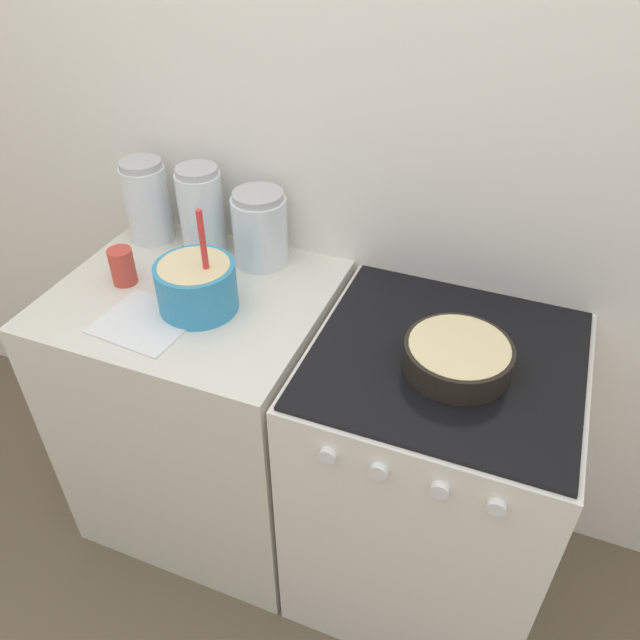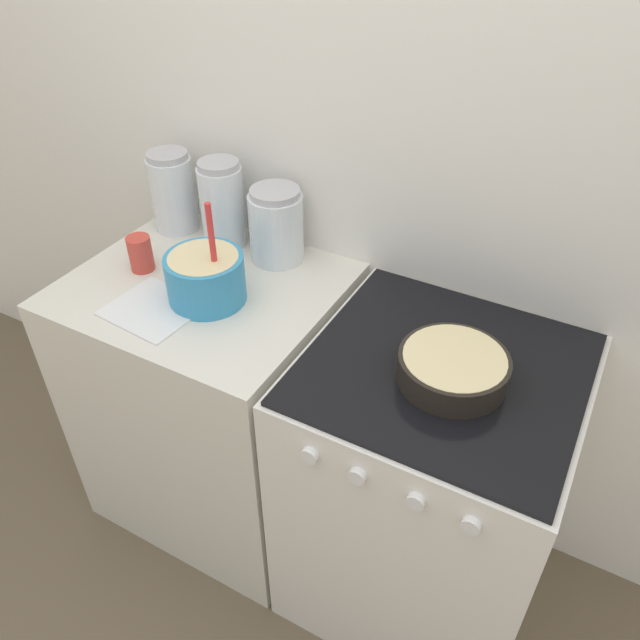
{
  "view_description": "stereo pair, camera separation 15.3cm",
  "coord_description": "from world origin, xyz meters",
  "px_view_note": "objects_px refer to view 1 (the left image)",
  "views": [
    {
      "loc": [
        0.47,
        -0.84,
        1.9
      ],
      "look_at": [
        0.03,
        0.28,
        0.96
      ],
      "focal_mm": 35.0,
      "sensor_mm": 36.0,
      "label": 1
    },
    {
      "loc": [
        0.61,
        -0.78,
        1.9
      ],
      "look_at": [
        0.03,
        0.28,
        0.96
      ],
      "focal_mm": 35.0,
      "sensor_mm": 36.0,
      "label": 2
    }
  ],
  "objects_px": {
    "baking_pan": "(458,356)",
    "tin_can": "(122,266)",
    "storage_jar_left": "(148,206)",
    "stove": "(427,476)",
    "storage_jar_right": "(260,233)",
    "mixing_bowl": "(196,284)",
    "storage_jar_middle": "(202,216)"
  },
  "relations": [
    {
      "from": "baking_pan",
      "to": "tin_can",
      "type": "relative_size",
      "value": 2.44
    },
    {
      "from": "storage_jar_right",
      "to": "tin_can",
      "type": "distance_m",
      "value": 0.39
    },
    {
      "from": "baking_pan",
      "to": "tin_can",
      "type": "height_order",
      "value": "tin_can"
    },
    {
      "from": "storage_jar_right",
      "to": "baking_pan",
      "type": "bearing_deg",
      "value": -22.22
    },
    {
      "from": "storage_jar_left",
      "to": "tin_can",
      "type": "bearing_deg",
      "value": -74.5
    },
    {
      "from": "tin_can",
      "to": "storage_jar_middle",
      "type": "bearing_deg",
      "value": 63.32
    },
    {
      "from": "mixing_bowl",
      "to": "storage_jar_left",
      "type": "bearing_deg",
      "value": 140.0
    },
    {
      "from": "mixing_bowl",
      "to": "storage_jar_left",
      "type": "relative_size",
      "value": 1.18
    },
    {
      "from": "stove",
      "to": "baking_pan",
      "type": "distance_m",
      "value": 0.49
    },
    {
      "from": "mixing_bowl",
      "to": "tin_can",
      "type": "height_order",
      "value": "mixing_bowl"
    },
    {
      "from": "storage_jar_left",
      "to": "storage_jar_middle",
      "type": "bearing_deg",
      "value": -0.0
    },
    {
      "from": "tin_can",
      "to": "storage_jar_left",
      "type": "bearing_deg",
      "value": 105.5
    },
    {
      "from": "storage_jar_left",
      "to": "stove",
      "type": "bearing_deg",
      "value": -12.81
    },
    {
      "from": "stove",
      "to": "storage_jar_left",
      "type": "height_order",
      "value": "storage_jar_left"
    },
    {
      "from": "stove",
      "to": "storage_jar_left",
      "type": "xyz_separation_m",
      "value": [
        -0.98,
        0.22,
        0.56
      ]
    },
    {
      "from": "baking_pan",
      "to": "storage_jar_middle",
      "type": "distance_m",
      "value": 0.86
    },
    {
      "from": "storage_jar_left",
      "to": "tin_can",
      "type": "relative_size",
      "value": 2.42
    },
    {
      "from": "storage_jar_middle",
      "to": "tin_can",
      "type": "height_order",
      "value": "storage_jar_middle"
    },
    {
      "from": "stove",
      "to": "mixing_bowl",
      "type": "distance_m",
      "value": 0.85
    },
    {
      "from": "stove",
      "to": "storage_jar_right",
      "type": "distance_m",
      "value": 0.84
    },
    {
      "from": "stove",
      "to": "storage_jar_right",
      "type": "height_order",
      "value": "storage_jar_right"
    },
    {
      "from": "storage_jar_right",
      "to": "tin_can",
      "type": "bearing_deg",
      "value": -142.05
    },
    {
      "from": "stove",
      "to": "mixing_bowl",
      "type": "xyz_separation_m",
      "value": [
        -0.65,
        -0.05,
        0.53
      ]
    },
    {
      "from": "mixing_bowl",
      "to": "baking_pan",
      "type": "xyz_separation_m",
      "value": [
        0.68,
        0.01,
        -0.04
      ]
    },
    {
      "from": "stove",
      "to": "tin_can",
      "type": "relative_size",
      "value": 8.78
    },
    {
      "from": "stove",
      "to": "storage_jar_right",
      "type": "relative_size",
      "value": 4.15
    },
    {
      "from": "baking_pan",
      "to": "mixing_bowl",
      "type": "bearing_deg",
      "value": -178.93
    },
    {
      "from": "mixing_bowl",
      "to": "tin_can",
      "type": "bearing_deg",
      "value": 173.44
    },
    {
      "from": "storage_jar_left",
      "to": "tin_can",
      "type": "height_order",
      "value": "storage_jar_left"
    },
    {
      "from": "tin_can",
      "to": "stove",
      "type": "bearing_deg",
      "value": 1.16
    },
    {
      "from": "storage_jar_left",
      "to": "mixing_bowl",
      "type": "bearing_deg",
      "value": -40.0
    },
    {
      "from": "mixing_bowl",
      "to": "storage_jar_right",
      "type": "relative_size",
      "value": 1.34
    }
  ]
}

